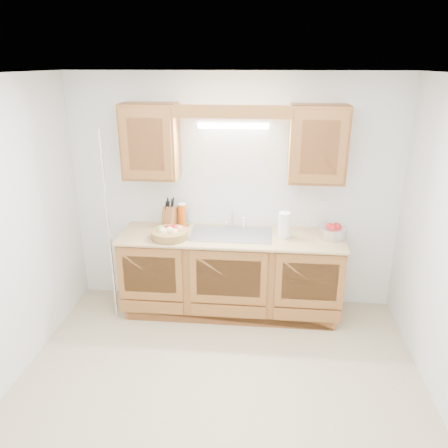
# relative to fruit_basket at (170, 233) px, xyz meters

# --- Properties ---
(room) EXTENTS (3.52, 3.50, 2.50)m
(room) POSITION_rel_fruit_basket_xyz_m (0.61, -1.06, 0.30)
(room) COLOR tan
(room) RESTS_ON ground
(base_cabinets) EXTENTS (2.20, 0.60, 0.86)m
(base_cabinets) POSITION_rel_fruit_basket_xyz_m (0.61, 0.14, -0.51)
(base_cabinets) COLOR #98632C
(base_cabinets) RESTS_ON ground
(countertop) EXTENTS (2.30, 0.63, 0.04)m
(countertop) POSITION_rel_fruit_basket_xyz_m (0.61, 0.13, -0.07)
(countertop) COLOR tan
(countertop) RESTS_ON base_cabinets
(upper_cabinet_left) EXTENTS (0.55, 0.33, 0.75)m
(upper_cabinet_left) POSITION_rel_fruit_basket_xyz_m (-0.22, 0.28, 0.87)
(upper_cabinet_left) COLOR #98632C
(upper_cabinet_left) RESTS_ON room
(upper_cabinet_right) EXTENTS (0.55, 0.33, 0.75)m
(upper_cabinet_right) POSITION_rel_fruit_basket_xyz_m (1.44, 0.28, 0.87)
(upper_cabinet_right) COLOR #98632C
(upper_cabinet_right) RESTS_ON room
(valance) EXTENTS (2.20, 0.05, 0.12)m
(valance) POSITION_rel_fruit_basket_xyz_m (0.61, 0.13, 1.19)
(valance) COLOR #98632C
(valance) RESTS_ON room
(fluorescent_fixture) EXTENTS (0.76, 0.08, 0.08)m
(fluorescent_fixture) POSITION_rel_fruit_basket_xyz_m (0.61, 0.36, 1.04)
(fluorescent_fixture) COLOR white
(fluorescent_fixture) RESTS_ON room
(sink) EXTENTS (0.84, 0.46, 0.36)m
(sink) POSITION_rel_fruit_basket_xyz_m (0.61, 0.15, -0.12)
(sink) COLOR #9E9EA3
(sink) RESTS_ON countertop
(wire_shelf_pole) EXTENTS (0.03, 0.03, 2.00)m
(wire_shelf_pole) POSITION_rel_fruit_basket_xyz_m (-0.59, -0.12, 0.05)
(wire_shelf_pole) COLOR silver
(wire_shelf_pole) RESTS_ON ground
(outlet_plate) EXTENTS (0.08, 0.01, 0.12)m
(outlet_plate) POSITION_rel_fruit_basket_xyz_m (1.56, 0.43, 0.20)
(outlet_plate) COLOR white
(outlet_plate) RESTS_ON room
(fruit_basket) EXTENTS (0.40, 0.40, 0.12)m
(fruit_basket) POSITION_rel_fruit_basket_xyz_m (0.00, 0.00, 0.00)
(fruit_basket) COLOR olive
(fruit_basket) RESTS_ON countertop
(knife_block) EXTENTS (0.16, 0.22, 0.34)m
(knife_block) POSITION_rel_fruit_basket_xyz_m (-0.06, 0.28, 0.07)
(knife_block) COLOR #98632C
(knife_block) RESTS_ON countertop
(orange_canister) EXTENTS (0.09, 0.09, 0.26)m
(orange_canister) POSITION_rel_fruit_basket_xyz_m (0.07, 0.32, 0.08)
(orange_canister) COLOR #CB550B
(orange_canister) RESTS_ON countertop
(soap_bottle) EXTENTS (0.09, 0.10, 0.19)m
(soap_bottle) POSITION_rel_fruit_basket_xyz_m (0.07, 0.38, 0.04)
(soap_bottle) COLOR blue
(soap_bottle) RESTS_ON countertop
(sponge) EXTENTS (0.13, 0.09, 0.02)m
(sponge) POSITION_rel_fruit_basket_xyz_m (0.07, 0.38, -0.04)
(sponge) COLOR #CC333F
(sponge) RESTS_ON countertop
(paper_towel) EXTENTS (0.15, 0.15, 0.31)m
(paper_towel) POSITION_rel_fruit_basket_xyz_m (1.15, 0.13, 0.08)
(paper_towel) COLOR silver
(paper_towel) RESTS_ON countertop
(apple_bowl) EXTENTS (0.30, 0.30, 0.15)m
(apple_bowl) POSITION_rel_fruit_basket_xyz_m (1.64, 0.17, 0.01)
(apple_bowl) COLOR silver
(apple_bowl) RESTS_ON countertop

